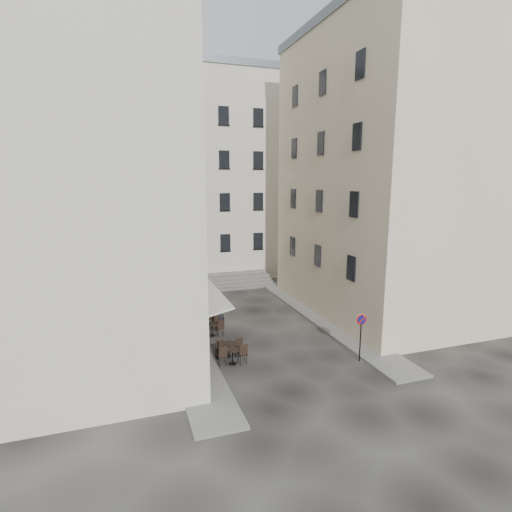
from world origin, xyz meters
name	(u,v)px	position (x,y,z in m)	size (l,w,h in m)	color
ground	(272,343)	(0.00, 0.00, 0.00)	(90.00, 90.00, 0.00)	black
sidewalk_left	(179,327)	(-4.50, 4.00, 0.06)	(2.00, 22.00, 0.12)	slate
sidewalk_right	(320,316)	(4.50, 3.00, 0.06)	(2.00, 18.00, 0.12)	slate
building_left	(50,148)	(-10.50, 3.00, 10.31)	(12.20, 16.20, 20.60)	beige
building_right	(401,172)	(10.50, 3.50, 9.31)	(12.20, 14.20, 18.60)	beige
building_back	(191,175)	(-1.00, 19.00, 9.31)	(18.20, 10.20, 18.60)	beige
cafe_storefront	(189,313)	(-4.32, 1.00, 1.88)	(1.74, 7.30, 3.50)	#42090F
stone_steps	(218,282)	(0.00, 12.57, 0.40)	(9.00, 3.15, 0.80)	#585653
bollard_near	(218,349)	(-3.25, -1.00, 0.53)	(0.12, 0.12, 0.98)	black
bollard_mid	(204,326)	(-3.25, 2.50, 0.53)	(0.12, 0.12, 0.98)	black
bollard_far	(193,308)	(-3.25, 6.00, 0.53)	(0.12, 0.12, 0.98)	black
no_parking_sign	(361,328)	(3.30, -3.44, 1.72)	(0.55, 0.13, 2.42)	black
bistro_table_a	(232,355)	(-2.73, -1.78, 0.51)	(1.41, 0.66, 0.99)	black
bistro_table_b	(229,348)	(-2.68, -0.89, 0.48)	(1.35, 0.63, 0.95)	black
bistro_table_c	(212,328)	(-2.89, 2.06, 0.49)	(1.35, 0.63, 0.95)	black
bistro_table_d	(207,322)	(-2.94, 3.14, 0.46)	(1.28, 0.60, 0.90)	black
bistro_table_e	(193,312)	(-3.39, 5.24, 0.48)	(1.32, 0.62, 0.93)	black
pedestrian	(221,313)	(-1.97, 3.58, 0.78)	(0.57, 0.37, 1.56)	black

